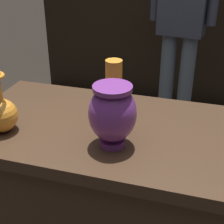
# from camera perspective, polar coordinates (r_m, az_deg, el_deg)

# --- Properties ---
(display_plinth) EXTENTS (1.20, 0.64, 0.80)m
(display_plinth) POSITION_cam_1_polar(r_m,az_deg,el_deg) (1.58, -0.06, -14.94)
(display_plinth) COLOR #422D1E
(display_plinth) RESTS_ON ground_plane
(back_display_shelf) EXTENTS (2.60, 0.40, 0.99)m
(back_display_shelf) POSITION_cam_1_polar(r_m,az_deg,el_deg) (3.47, 10.56, 10.97)
(back_display_shelf) COLOR black
(back_display_shelf) RESTS_ON ground_plane
(vase_centerpiece) EXTENTS (0.17, 0.17, 0.23)m
(vase_centerpiece) POSITION_cam_1_polar(r_m,az_deg,el_deg) (1.16, 0.08, -0.26)
(vase_centerpiece) COLOR #7A388E
(vase_centerpiece) RESTS_ON display_plinth
(vase_tall_behind) EXTENTS (0.13, 0.13, 0.24)m
(vase_tall_behind) POSITION_cam_1_polar(r_m,az_deg,el_deg) (1.35, -18.47, -0.08)
(vase_tall_behind) COLOR orange
(vase_tall_behind) RESTS_ON display_plinth
(vase_left_accent) EXTENTS (0.08, 0.08, 0.26)m
(vase_left_accent) POSITION_cam_1_polar(r_m,az_deg,el_deg) (1.34, 0.31, 3.39)
(vase_left_accent) COLOR orange
(vase_left_accent) RESTS_ON display_plinth
(visitor_center_back) EXTENTS (0.47, 0.22, 1.71)m
(visitor_center_back) POSITION_cam_1_polar(r_m,az_deg,el_deg) (2.49, 11.96, 16.59)
(visitor_center_back) COLOR slate
(visitor_center_back) RESTS_ON ground_plane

